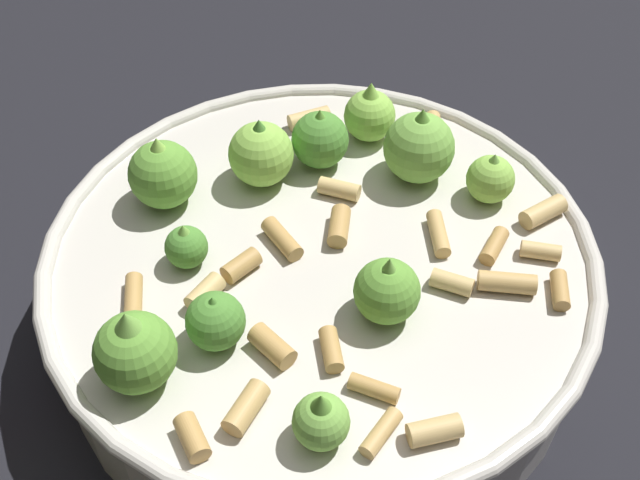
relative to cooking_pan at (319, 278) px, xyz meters
The scene contains 2 objects.
ground_plane 0.04m from the cooking_pan, 96.72° to the left, with size 2.40×2.40×0.00m, color black.
cooking_pan is the anchor object (origin of this frame).
Camera 1 is at (0.17, 0.29, 0.43)m, focal length 44.60 mm.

